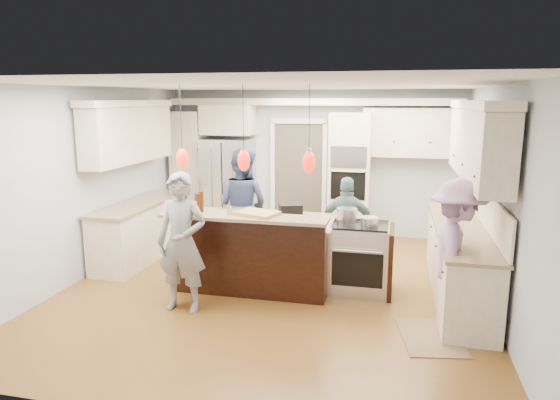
# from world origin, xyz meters

# --- Properties ---
(ground_plane) EXTENTS (6.00, 6.00, 0.00)m
(ground_plane) POSITION_xyz_m (0.00, 0.00, 0.00)
(ground_plane) COLOR olive
(ground_plane) RESTS_ON ground
(room_shell) EXTENTS (5.54, 6.04, 2.72)m
(room_shell) POSITION_xyz_m (0.00, 0.00, 1.82)
(room_shell) COLOR #B2BCC6
(room_shell) RESTS_ON ground
(refrigerator) EXTENTS (0.90, 0.70, 1.80)m
(refrigerator) POSITION_xyz_m (-1.55, 2.64, 0.90)
(refrigerator) COLOR #B7B7BC
(refrigerator) RESTS_ON ground
(oven_column) EXTENTS (0.72, 0.69, 2.30)m
(oven_column) POSITION_xyz_m (0.75, 2.67, 1.15)
(oven_column) COLOR #F6E5C7
(oven_column) RESTS_ON ground
(back_upper_cabinets) EXTENTS (5.30, 0.61, 2.54)m
(back_upper_cabinets) POSITION_xyz_m (-0.75, 2.76, 1.67)
(back_upper_cabinets) COLOR #F6E5C7
(back_upper_cabinets) RESTS_ON ground
(right_counter_run) EXTENTS (0.64, 3.10, 2.51)m
(right_counter_run) POSITION_xyz_m (2.44, 0.30, 1.06)
(right_counter_run) COLOR #F6E5C7
(right_counter_run) RESTS_ON ground
(left_cabinets) EXTENTS (0.64, 2.30, 2.51)m
(left_cabinets) POSITION_xyz_m (-2.44, 0.80, 1.06)
(left_cabinets) COLOR #F6E5C7
(left_cabinets) RESTS_ON ground
(kitchen_island) EXTENTS (2.10, 1.46, 1.12)m
(kitchen_island) POSITION_xyz_m (-0.25, 0.07, 0.49)
(kitchen_island) COLOR black
(kitchen_island) RESTS_ON ground
(island_range) EXTENTS (0.82, 0.71, 0.92)m
(island_range) POSITION_xyz_m (1.16, 0.15, 0.46)
(island_range) COLOR #B7B7BC
(island_range) RESTS_ON ground
(pendant_lights) EXTENTS (1.75, 0.15, 1.03)m
(pendant_lights) POSITION_xyz_m (-0.25, -0.51, 1.80)
(pendant_lights) COLOR black
(pendant_lights) RESTS_ON ground
(person_bar_end) EXTENTS (0.62, 0.41, 1.69)m
(person_bar_end) POSITION_xyz_m (-0.90, -0.95, 0.85)
(person_bar_end) COLOR gray
(person_bar_end) RESTS_ON ground
(person_far_left) EXTENTS (1.03, 0.90, 1.79)m
(person_far_left) POSITION_xyz_m (-0.76, 1.02, 0.89)
(person_far_left) COLOR navy
(person_far_left) RESTS_ON ground
(person_far_right) EXTENTS (0.85, 0.39, 1.43)m
(person_far_right) POSITION_xyz_m (0.89, 0.85, 0.71)
(person_far_right) COLOR slate
(person_far_right) RESTS_ON ground
(person_range_side) EXTENTS (0.63, 1.09, 1.69)m
(person_range_side) POSITION_xyz_m (2.25, -0.65, 0.84)
(person_range_side) COLOR #AB84B2
(person_range_side) RESTS_ON ground
(floor_rug) EXTENTS (0.76, 0.99, 0.01)m
(floor_rug) POSITION_xyz_m (2.00, -1.05, 0.01)
(floor_rug) COLOR #8C6C4C
(floor_rug) RESTS_ON ground
(water_bottle) EXTENTS (0.07, 0.07, 0.31)m
(water_bottle) POSITION_xyz_m (-1.05, -0.56, 1.28)
(water_bottle) COLOR silver
(water_bottle) RESTS_ON kitchen_island
(beer_bottle_a) EXTENTS (0.08, 0.08, 0.27)m
(beer_bottle_a) POSITION_xyz_m (-1.01, -0.58, 1.26)
(beer_bottle_a) COLOR #401D0B
(beer_bottle_a) RESTS_ON kitchen_island
(beer_bottle_b) EXTENTS (0.08, 0.08, 0.26)m
(beer_bottle_b) POSITION_xyz_m (-0.83, -0.60, 1.25)
(beer_bottle_b) COLOR #401D0B
(beer_bottle_b) RESTS_ON kitchen_island
(beer_bottle_c) EXTENTS (0.08, 0.08, 0.26)m
(beer_bottle_c) POSITION_xyz_m (-0.84, -0.47, 1.25)
(beer_bottle_c) COLOR #401D0B
(beer_bottle_c) RESTS_ON kitchen_island
(drink_can) EXTENTS (0.07, 0.07, 0.11)m
(drink_can) POSITION_xyz_m (-0.44, -0.53, 1.17)
(drink_can) COLOR #B7B7BC
(drink_can) RESTS_ON kitchen_island
(cutting_board) EXTENTS (0.59, 0.50, 0.04)m
(cutting_board) POSITION_xyz_m (-0.10, -0.47, 1.14)
(cutting_board) COLOR tan
(cutting_board) RESTS_ON kitchen_island
(pot_large) EXTENTS (0.27, 0.27, 0.16)m
(pot_large) POSITION_xyz_m (0.93, 0.34, 1.00)
(pot_large) COLOR #B7B7BC
(pot_large) RESTS_ON island_range
(pot_small) EXTENTS (0.22, 0.22, 0.11)m
(pot_small) POSITION_xyz_m (1.25, 0.10, 0.98)
(pot_small) COLOR #B7B7BC
(pot_small) RESTS_ON island_range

